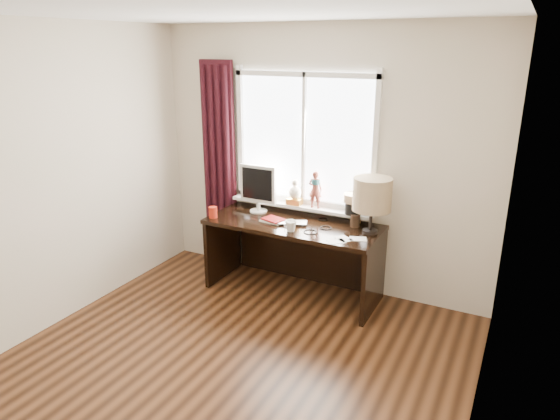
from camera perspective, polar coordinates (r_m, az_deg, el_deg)
The scene contains 18 objects.
floor at distance 3.92m, azimuth -8.20°, elevation -19.50°, with size 3.50×4.00×0.00m, color #542E17.
ceiling at distance 3.11m, azimuth -10.53°, elevation 21.93°, with size 3.50×4.00×0.00m, color white.
wall_back at distance 4.97m, azimuth 4.49°, elevation 5.64°, with size 3.50×2.60×0.00m, color #C1B89A.
wall_left at distance 4.51m, azimuth -27.50°, elevation 2.27°, with size 4.00×2.60×0.00m, color #C1B89A.
wall_right at distance 2.71m, azimuth 22.52°, elevation -6.91°, with size 4.00×2.60×0.00m, color #C1B89A.
laptop at distance 4.80m, azimuth 1.25°, elevation -1.48°, with size 0.32×0.20×0.02m, color silver.
mug at distance 4.60m, azimuth 1.24°, elevation -1.80°, with size 0.11×0.10×0.11m, color white.
red_cup at distance 5.01m, azimuth -7.66°, elevation -0.26°, with size 0.08×0.08×0.11m, color #AA210F.
window at distance 4.97m, azimuth 2.85°, elevation 5.74°, with size 1.52×0.23×1.40m.
curtain at distance 5.46m, azimuth -7.00°, elevation 4.72°, with size 0.38×0.09×2.25m.
desk at distance 5.01m, azimuth 1.99°, elevation -3.75°, with size 1.70×0.70×0.75m.
monitor at distance 5.08m, azimuth -2.52°, elevation 2.78°, with size 0.40×0.18×0.49m.
notebook_stack at distance 4.87m, azimuth -0.78°, elevation -1.15°, with size 0.25×0.20×0.03m.
brush_holder at distance 4.77m, azimuth 8.58°, elevation -1.19°, with size 0.09×0.09×0.25m.
icon_frame at distance 4.88m, azimuth 8.67°, elevation -0.69°, with size 0.10×0.02×0.13m.
table_lamp at distance 4.54m, azimuth 10.49°, elevation 1.71°, with size 0.35×0.35×0.52m.
loose_papers at distance 4.46m, azimuth 7.56°, elevation -3.38°, with size 0.33×0.31×0.00m.
desk_cables at distance 4.72m, azimuth 4.42°, elevation -1.98°, with size 0.25×0.51×0.01m.
Camera 1 is at (1.86, -2.48, 2.39)m, focal length 32.00 mm.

